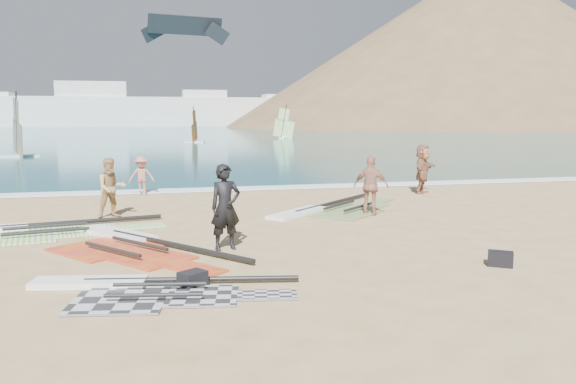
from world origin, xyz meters
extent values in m
plane|color=tan|center=(0.00, 0.00, 0.00)|extent=(300.00, 300.00, 0.00)
cube|color=#0D495E|center=(0.00, 132.00, 0.00)|extent=(300.00, 240.00, 0.06)
cube|color=white|center=(0.00, 12.30, 0.00)|extent=(300.00, 1.20, 0.04)
cube|color=white|center=(-20.00, 150.00, 4.03)|extent=(160.00, 8.00, 8.00)
cube|color=white|center=(-20.00, 150.00, 6.03)|extent=(18.00, 7.00, 12.00)
cube|color=white|center=(10.00, 150.00, 5.03)|extent=(12.00, 7.00, 10.00)
cube|color=white|center=(35.00, 150.00, 4.53)|extent=(16.00, 7.00, 9.00)
cube|color=white|center=(55.00, 150.00, 5.53)|extent=(10.00, 7.00, 11.00)
cone|color=brown|center=(85.00, 130.00, 0.00)|extent=(143.00, 143.00, 45.00)
cone|color=brown|center=(120.00, 140.00, 0.00)|extent=(70.00, 70.00, 28.00)
cube|color=#28272A|center=(-3.86, -1.46, 0.02)|extent=(1.83, 1.97, 0.04)
cube|color=#28272A|center=(-2.50, -1.70, 0.02)|extent=(1.39, 1.32, 0.04)
cube|color=#28272A|center=(-1.39, -1.90, 0.02)|extent=(1.11, 0.69, 0.04)
cylinder|color=black|center=(-2.62, -0.89, 0.10)|extent=(3.93, 0.79, 0.09)
cylinder|color=black|center=(-3.21, -1.27, 0.16)|extent=(1.63, 0.35, 0.07)
cylinder|color=black|center=(-3.31, -1.86, 0.16)|extent=(1.63, 0.35, 0.07)
cube|color=white|center=(-4.49, -0.56, 0.06)|extent=(2.14, 0.91, 0.12)
cube|color=#70D42F|center=(-6.88, 4.30, 0.02)|extent=(2.37, 2.55, 0.04)
cube|color=#70D42F|center=(-5.14, 4.63, 0.02)|extent=(1.79, 1.70, 0.04)
cube|color=#70D42F|center=(-3.73, 4.90, 0.02)|extent=(1.43, 0.90, 0.04)
cylinder|color=black|center=(-5.65, 5.54, 0.10)|extent=(5.03, 1.07, 0.12)
cylinder|color=black|center=(-6.19, 4.82, 0.16)|extent=(2.08, 0.48, 0.09)
cylinder|color=black|center=(-6.05, 4.06, 0.16)|extent=(2.08, 0.48, 0.09)
cube|color=orange|center=(2.41, 5.73, 0.02)|extent=(2.81, 2.83, 0.04)
cube|color=orange|center=(3.65, 6.87, 0.02)|extent=(2.01, 2.00, 0.04)
cube|color=orange|center=(4.65, 7.80, 0.02)|extent=(1.35, 1.32, 0.04)
cylinder|color=black|center=(2.77, 7.35, 0.10)|extent=(3.63, 3.35, 0.12)
cylinder|color=black|center=(2.70, 6.50, 0.16)|extent=(1.53, 1.41, 0.08)
cylinder|color=black|center=(3.20, 5.96, 0.16)|extent=(1.53, 1.41, 0.08)
cube|color=white|center=(1.07, 5.79, 0.06)|extent=(2.32, 2.21, 0.12)
cube|color=red|center=(-4.42, 2.47, 0.02)|extent=(2.84, 2.81, 0.04)
cube|color=red|center=(-3.35, 1.16, 0.02)|extent=(2.00, 2.02, 0.04)
cube|color=red|center=(-2.49, 0.09, 0.02)|extent=(1.29, 1.38, 0.04)
cylinder|color=black|center=(-2.81, 2.00, 0.10)|extent=(3.16, 3.85, 0.12)
cylinder|color=black|center=(-3.66, 2.13, 0.16)|extent=(1.33, 1.61, 0.08)
cylinder|color=black|center=(-4.24, 1.66, 0.16)|extent=(1.33, 1.61, 0.08)
cube|color=white|center=(-4.28, 3.81, 0.06)|extent=(2.13, 2.40, 0.12)
cube|color=black|center=(-2.62, -1.08, 0.15)|extent=(0.59, 0.56, 0.30)
cube|color=black|center=(3.76, -1.03, 0.15)|extent=(0.61, 0.57, 0.30)
imported|color=black|center=(-1.67, 1.74, 1.01)|extent=(0.83, 0.65, 2.02)
imported|color=tan|center=(-4.61, 6.70, 0.92)|extent=(1.07, 0.94, 1.84)
imported|color=#AC6D5D|center=(-3.83, 11.50, 0.77)|extent=(1.03, 0.64, 1.55)
imported|color=#AB765C|center=(3.31, 5.23, 0.93)|extent=(1.16, 0.99, 1.87)
imported|color=#9B644A|center=(7.20, 9.51, 0.99)|extent=(1.67, 1.74, 1.97)
cube|color=white|center=(-13.30, 34.08, 0.11)|extent=(2.78, 1.80, 0.16)
cube|color=#FF580A|center=(-13.30, 34.08, 1.42)|extent=(1.39, 3.04, 2.94)
cube|color=#FF580A|center=(-13.30, 34.08, 3.44)|extent=(0.80, 1.72, 2.04)
cylinder|color=black|center=(-13.30, 34.08, 2.54)|extent=(0.48, 0.89, 4.66)
cube|color=white|center=(0.94, 53.64, 0.10)|extent=(2.36, 1.32, 0.13)
cube|color=red|center=(0.94, 53.64, 1.20)|extent=(0.90, 2.67, 2.48)
cube|color=red|center=(0.94, 53.64, 2.90)|extent=(0.53, 1.51, 1.72)
cylinder|color=black|center=(0.94, 53.64, 2.15)|extent=(0.33, 0.77, 3.93)
cube|color=white|center=(13.26, 62.10, 0.10)|extent=(1.82, 2.53, 0.14)
cube|color=#77C224|center=(13.26, 62.10, 1.31)|extent=(2.71, 1.50, 2.71)
cube|color=#77C224|center=(13.26, 62.10, 3.18)|extent=(1.54, 0.87, 1.88)
cylinder|color=black|center=(13.26, 62.10, 2.35)|extent=(0.80, 0.50, 4.30)
cube|color=black|center=(-0.19, 46.12, 11.84)|extent=(7.31, 2.21, 1.75)
cube|color=black|center=(-3.25, 45.56, 11.14)|extent=(2.36, 1.17, 2.23)
cube|color=black|center=(2.87, 46.67, 11.14)|extent=(2.53, 0.95, 2.23)
camera|label=1|loc=(-3.17, -11.18, 3.14)|focal=35.00mm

